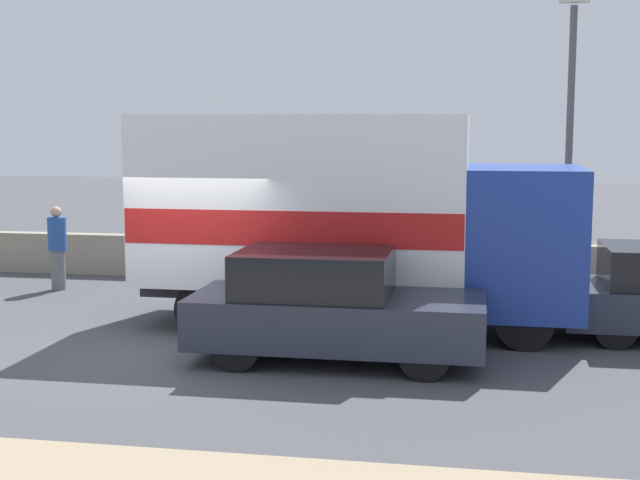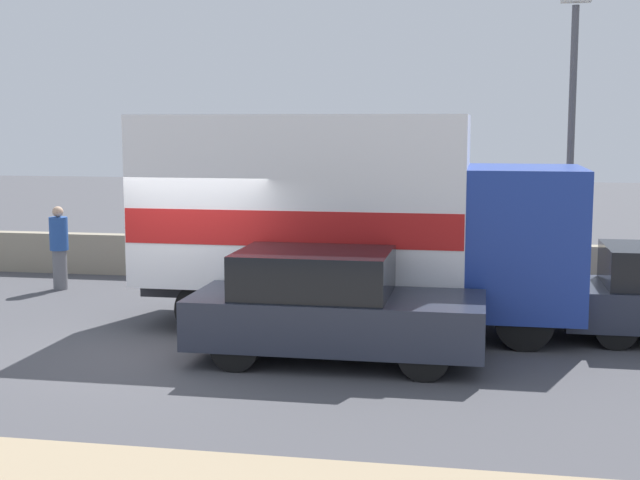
{
  "view_description": "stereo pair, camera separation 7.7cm",
  "coord_description": "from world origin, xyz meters",
  "px_view_note": "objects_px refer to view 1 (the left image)",
  "views": [
    {
      "loc": [
        4.36,
        -12.24,
        3.33
      ],
      "look_at": [
        2.01,
        0.9,
        1.57
      ],
      "focal_mm": 50.0,
      "sensor_mm": 36.0,
      "label": 1
    },
    {
      "loc": [
        4.44,
        -12.22,
        3.33
      ],
      "look_at": [
        2.01,
        0.9,
        1.57
      ],
      "focal_mm": 50.0,
      "sensor_mm": 36.0,
      "label": 2
    }
  ],
  "objects_px": {
    "pedestrian": "(57,247)",
    "street_lamp": "(570,117)",
    "car_hatchback": "(331,307)",
    "box_truck": "(343,213)"
  },
  "relations": [
    {
      "from": "pedestrian",
      "to": "street_lamp",
      "type": "bearing_deg",
      "value": 9.27
    },
    {
      "from": "car_hatchback",
      "to": "pedestrian",
      "type": "height_order",
      "value": "pedestrian"
    },
    {
      "from": "street_lamp",
      "to": "car_hatchback",
      "type": "bearing_deg",
      "value": -121.77
    },
    {
      "from": "car_hatchback",
      "to": "pedestrian",
      "type": "xyz_separation_m",
      "value": [
        -6.28,
        4.38,
        0.1
      ]
    },
    {
      "from": "box_truck",
      "to": "street_lamp",
      "type": "bearing_deg",
      "value": 44.78
    },
    {
      "from": "box_truck",
      "to": "pedestrian",
      "type": "bearing_deg",
      "value": 160.12
    },
    {
      "from": "box_truck",
      "to": "pedestrian",
      "type": "xyz_separation_m",
      "value": [
        -6.13,
        2.21,
        -1.0
      ]
    },
    {
      "from": "car_hatchback",
      "to": "box_truck",
      "type": "bearing_deg",
      "value": 94.11
    },
    {
      "from": "street_lamp",
      "to": "pedestrian",
      "type": "bearing_deg",
      "value": -170.73
    },
    {
      "from": "street_lamp",
      "to": "pedestrian",
      "type": "height_order",
      "value": "street_lamp"
    }
  ]
}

